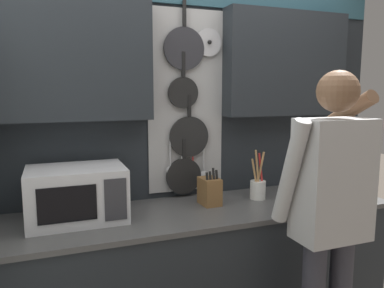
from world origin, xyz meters
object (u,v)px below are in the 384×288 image
at_px(microwave, 77,194).
at_px(knife_block, 210,191).
at_px(utensil_crock, 258,188).
at_px(person, 330,204).

bearing_deg(microwave, knife_block, 0.06).
bearing_deg(utensil_crock, knife_block, 179.88).
distance_m(microwave, utensil_crock, 1.16).
distance_m(utensil_crock, person, 0.62).
xyz_separation_m(utensil_crock, person, (0.06, -0.62, 0.06)).
relative_size(microwave, utensil_crock, 1.57).
height_order(knife_block, person, person).
bearing_deg(person, microwave, 153.22).
distance_m(knife_block, utensil_crock, 0.35).
height_order(utensil_crock, person, person).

